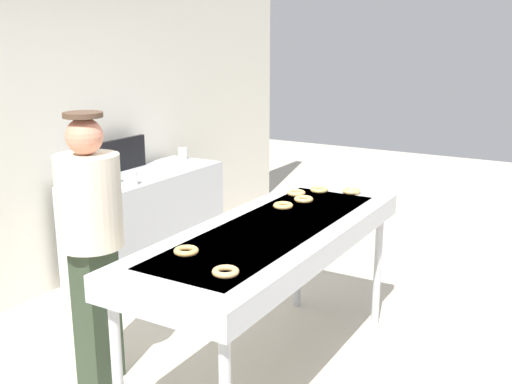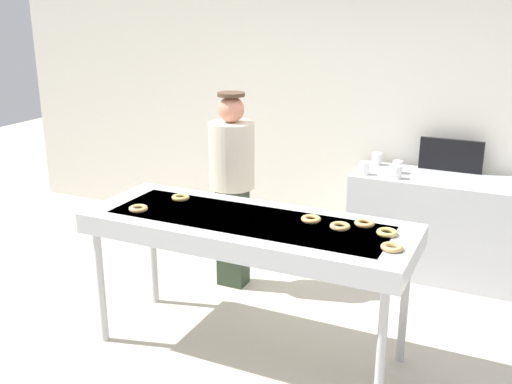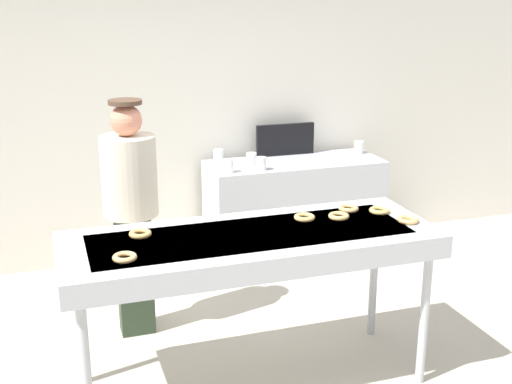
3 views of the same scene
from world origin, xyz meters
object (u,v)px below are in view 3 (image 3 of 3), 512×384
glazed_donut_2 (304,217)px  glazed_donut_3 (349,208)px  glazed_donut_5 (379,210)px  paper_cup_3 (228,166)px  worker_baker (131,201)px  glazed_donut_0 (125,257)px  paper_cup_2 (359,147)px  paper_cup_4 (261,164)px  glazed_donut_1 (408,220)px  glazed_donut_6 (140,234)px  glazed_donut_4 (339,216)px  fryer_conveyor (251,246)px  paper_cup_0 (251,159)px  prep_counter (294,210)px  paper_cup_1 (218,156)px  menu_display (285,140)px

glazed_donut_2 → glazed_donut_3: bearing=12.4°
glazed_donut_5 → paper_cup_3: size_ratio=1.17×
worker_baker → glazed_donut_0: bearing=87.1°
paper_cup_2 → glazed_donut_0: bearing=-139.0°
glazed_donut_2 → paper_cup_4: (0.23, 1.54, -0.04)m
glazed_donut_1 → glazed_donut_3: same height
glazed_donut_6 → paper_cup_2: bearing=37.7°
glazed_donut_0 → glazed_donut_6: 0.36m
glazed_donut_5 → paper_cup_2: bearing=66.9°
glazed_donut_3 → glazed_donut_4: (-0.13, -0.12, 0.00)m
fryer_conveyor → paper_cup_0: 1.95m
prep_counter → paper_cup_0: size_ratio=13.99×
fryer_conveyor → paper_cup_1: (0.36, 2.07, 0.05)m
glazed_donut_5 → paper_cup_1: 2.03m
glazed_donut_2 → glazed_donut_3: size_ratio=1.00×
glazed_donut_2 → glazed_donut_6: size_ratio=1.00×
paper_cup_4 → glazed_donut_6: bearing=-129.9°
prep_counter → glazed_donut_0: bearing=-131.1°
prep_counter → worker_baker: bearing=-148.8°
fryer_conveyor → glazed_donut_3: size_ratio=16.91×
glazed_donut_0 → prep_counter: size_ratio=0.08×
fryer_conveyor → paper_cup_3: size_ratio=19.71×
menu_display → worker_baker: bearing=-142.6°
fryer_conveyor → prep_counter: (1.02, 1.87, -0.47)m
glazed_donut_4 → prep_counter: glazed_donut_4 is taller
glazed_donut_0 → glazed_donut_6: bearing=68.2°
prep_counter → paper_cup_0: bearing=-177.2°
glazed_donut_3 → paper_cup_0: glazed_donut_3 is taller
prep_counter → paper_cup_2: bearing=8.2°
glazed_donut_1 → glazed_donut_3: size_ratio=1.00×
glazed_donut_5 → prep_counter: (0.11, 1.76, -0.56)m
glazed_donut_3 → paper_cup_0: 1.65m
glazed_donut_4 → paper_cup_2: bearing=59.9°
glazed_donut_3 → glazed_donut_6: (-1.37, -0.05, 0.00)m
paper_cup_3 → glazed_donut_4: bearing=-80.4°
glazed_donut_1 → paper_cup_2: bearing=71.1°
glazed_donut_2 → paper_cup_1: glazed_donut_2 is taller
paper_cup_3 → glazed_donut_3: bearing=-74.9°
glazed_donut_1 → glazed_donut_4: bearing=152.1°
glazed_donut_2 → glazed_donut_5: 0.51m
paper_cup_1 → fryer_conveyor: bearing=-99.9°
glazed_donut_3 → worker_baker: worker_baker is taller
glazed_donut_2 → glazed_donut_4: 0.22m
menu_display → glazed_donut_1: bearing=-90.7°
glazed_donut_0 → glazed_donut_6: (0.13, 0.34, 0.00)m
glazed_donut_2 → glazed_donut_4: size_ratio=1.00×
paper_cup_1 → glazed_donut_3: bearing=-78.4°
glazed_donut_3 → paper_cup_4: (-0.11, 1.46, -0.04)m
glazed_donut_4 → glazed_donut_5: size_ratio=1.00×
glazed_donut_3 → paper_cup_3: 1.52m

